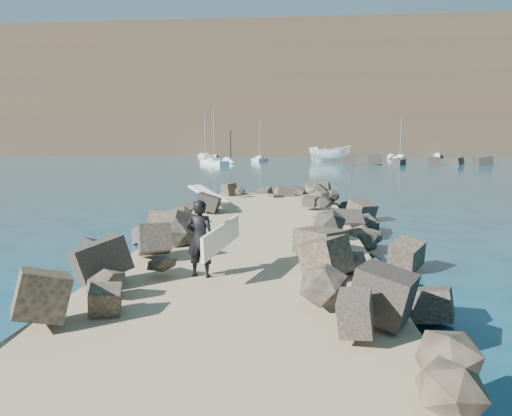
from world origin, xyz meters
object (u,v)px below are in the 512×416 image
object	(u,v)px
boat_imported	(330,154)
sailboat_e	(205,156)
surfboard_resting	(208,197)
surfer_with_board	(203,238)

from	to	relation	value
boat_imported	sailboat_e	bearing A→B (deg)	61.33
boat_imported	surfboard_resting	bearing A→B (deg)	-178.88
sailboat_e	surfer_with_board	bearing A→B (deg)	-78.79
boat_imported	surfer_with_board	world-z (taller)	boat_imported
surfer_with_board	sailboat_e	distance (m)	92.96
surfboard_resting	surfer_with_board	bearing A→B (deg)	-119.75
surfboard_resting	sailboat_e	xyz separation A→B (m)	(-16.20, 80.94, -0.70)
boat_imported	sailboat_e	distance (m)	33.18
surfboard_resting	sailboat_e	distance (m)	82.55
surfboard_resting	surfer_with_board	distance (m)	10.41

